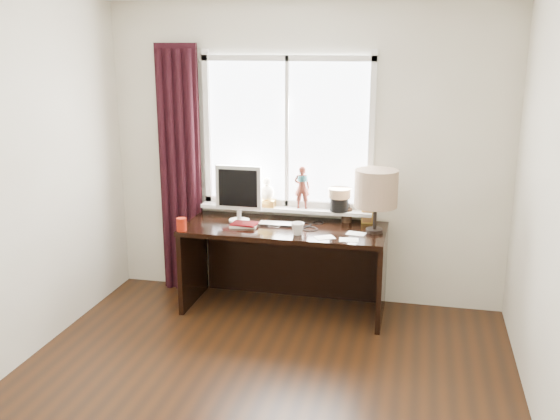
% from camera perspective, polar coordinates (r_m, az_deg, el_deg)
% --- Properties ---
extents(floor, '(3.50, 4.00, 0.00)m').
position_cam_1_polar(floor, '(4.10, -3.40, -18.28)').
color(floor, '#321A0B').
rests_on(floor, ground).
extents(wall_back, '(3.50, 0.00, 2.60)m').
position_cam_1_polar(wall_back, '(5.45, 2.28, 5.02)').
color(wall_back, beige).
rests_on(wall_back, ground).
extents(wall_front, '(3.50, 0.00, 2.60)m').
position_cam_1_polar(wall_front, '(1.88, -22.18, -16.63)').
color(wall_front, beige).
rests_on(wall_front, ground).
extents(laptop, '(0.30, 0.20, 0.02)m').
position_cam_1_polar(laptop, '(5.29, -0.30, -1.28)').
color(laptop, silver).
rests_on(laptop, desk).
extents(mug, '(0.14, 0.14, 0.11)m').
position_cam_1_polar(mug, '(5.02, 1.62, -1.68)').
color(mug, white).
rests_on(mug, desk).
extents(red_cup, '(0.08, 0.08, 0.11)m').
position_cam_1_polar(red_cup, '(5.19, -8.99, -1.32)').
color(red_cup, maroon).
rests_on(red_cup, desk).
extents(window, '(1.52, 0.22, 1.40)m').
position_cam_1_polar(window, '(5.43, 0.74, 5.08)').
color(window, white).
rests_on(window, ground).
extents(curtain, '(0.38, 0.09, 2.25)m').
position_cam_1_polar(curtain, '(5.72, -9.15, 3.42)').
color(curtain, black).
rests_on(curtain, floor).
extents(desk, '(1.70, 0.70, 0.75)m').
position_cam_1_polar(desk, '(5.41, 0.61, -3.74)').
color(desk, black).
rests_on(desk, floor).
extents(monitor, '(0.40, 0.18, 0.49)m').
position_cam_1_polar(monitor, '(5.35, -3.81, 1.82)').
color(monitor, beige).
rests_on(monitor, desk).
extents(notebook_stack, '(0.24, 0.18, 0.03)m').
position_cam_1_polar(notebook_stack, '(5.27, -3.31, -1.34)').
color(notebook_stack, beige).
rests_on(notebook_stack, desk).
extents(brush_holder, '(0.09, 0.09, 0.25)m').
position_cam_1_polar(brush_holder, '(5.41, 6.12, -0.46)').
color(brush_holder, black).
rests_on(brush_holder, desk).
extents(icon_frame, '(0.10, 0.03, 0.13)m').
position_cam_1_polar(icon_frame, '(5.37, 7.98, -0.58)').
color(icon_frame, gold).
rests_on(icon_frame, desk).
extents(table_lamp, '(0.35, 0.35, 0.52)m').
position_cam_1_polar(table_lamp, '(5.06, 8.77, 1.91)').
color(table_lamp, black).
rests_on(table_lamp, desk).
extents(loose_papers, '(0.41, 0.31, 0.00)m').
position_cam_1_polar(loose_papers, '(5.00, 5.81, -2.47)').
color(loose_papers, white).
rests_on(loose_papers, desk).
extents(desk_cables, '(0.23, 0.35, 0.01)m').
position_cam_1_polar(desk_cables, '(5.27, 2.83, -1.46)').
color(desk_cables, black).
rests_on(desk_cables, desk).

